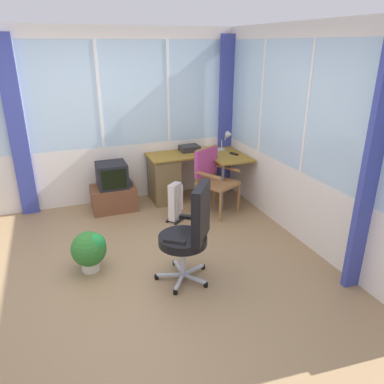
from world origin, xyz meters
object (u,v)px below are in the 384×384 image
object	(u,v)px
paper_tray	(189,148)
tv_on_stand	(113,189)
desk_lamp	(228,138)
desk	(170,176)
wooden_armchair	(211,172)
tv_remote	(234,154)
office_chair	(191,229)
space_heater	(176,202)
potted_plant	(90,249)

from	to	relation	value
paper_tray	tv_on_stand	bearing A→B (deg)	-171.93
tv_on_stand	desk_lamp	bearing A→B (deg)	0.24
desk	wooden_armchair	distance (m)	0.74
tv_remote	office_chair	world-z (taller)	office_chair
paper_tray	wooden_armchair	distance (m)	0.73
desk_lamp	tv_remote	bearing A→B (deg)	-91.53
desk_lamp	tv_on_stand	bearing A→B (deg)	-179.76
tv_on_stand	space_heater	distance (m)	1.01
tv_remote	desk_lamp	bearing A→B (deg)	68.80
desk_lamp	tv_on_stand	size ratio (longest dim) A/B	0.44
tv_on_stand	space_heater	bearing A→B (deg)	-42.37
tv_remote	office_chair	bearing A→B (deg)	-146.94
space_heater	potted_plant	world-z (taller)	space_heater
desk	paper_tray	world-z (taller)	paper_tray
wooden_armchair	space_heater	bearing A→B (deg)	-164.89
desk	tv_remote	world-z (taller)	tv_remote
desk_lamp	paper_tray	size ratio (longest dim) A/B	1.07
desk	space_heater	size ratio (longest dim) A/B	2.58
desk_lamp	paper_tray	distance (m)	0.63
tv_remote	office_chair	distance (m)	2.31
tv_remote	paper_tray	world-z (taller)	paper_tray
desk	tv_remote	distance (m)	1.05
desk	paper_tray	size ratio (longest dim) A/B	4.79
office_chair	space_heater	bearing A→B (deg)	77.85
desk	tv_remote	xyz separation A→B (m)	(0.95, -0.29, 0.34)
office_chair	potted_plant	bearing A→B (deg)	150.09
tv_on_stand	paper_tray	bearing A→B (deg)	8.07
desk	tv_remote	bearing A→B (deg)	-16.98
desk_lamp	wooden_armchair	size ratio (longest dim) A/B	0.34
wooden_armchair	office_chair	bearing A→B (deg)	-119.82
wooden_armchair	office_chair	distance (m)	1.80
paper_tray	wooden_armchair	size ratio (longest dim) A/B	0.32
tv_remote	wooden_armchair	size ratio (longest dim) A/B	0.16
tv_remote	desk	bearing A→B (deg)	143.35
space_heater	potted_plant	size ratio (longest dim) A/B	1.23
desk	office_chair	xyz separation A→B (m)	(-0.45, -2.12, 0.19)
tv_on_stand	potted_plant	world-z (taller)	tv_on_stand
wooden_armchair	tv_on_stand	size ratio (longest dim) A/B	1.30
desk_lamp	space_heater	xyz separation A→B (m)	(-1.10, -0.69, -0.65)
paper_tray	desk_lamp	bearing A→B (deg)	-16.40
potted_plant	paper_tray	bearing A→B (deg)	43.88
office_chair	desk_lamp	bearing A→B (deg)	56.09
wooden_armchair	tv_on_stand	bearing A→B (deg)	158.79
desk	space_heater	world-z (taller)	desk
tv_remote	potted_plant	xyz separation A→B (m)	(-2.35, -1.28, -0.48)
space_heater	tv_remote	bearing A→B (deg)	21.65
desk	office_chair	world-z (taller)	office_chair
office_chair	space_heater	world-z (taller)	office_chair
desk_lamp	tv_remote	distance (m)	0.32
desk	wooden_armchair	world-z (taller)	wooden_armchair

